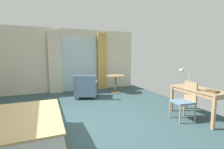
# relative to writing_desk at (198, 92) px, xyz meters

# --- Properties ---
(ground) EXTENTS (6.46, 7.69, 0.10)m
(ground) POSITION_rel_writing_desk_xyz_m (-2.56, 0.65, -0.68)
(ground) COLOR #334C51
(wall_back) EXTENTS (6.06, 0.12, 2.59)m
(wall_back) POSITION_rel_writing_desk_xyz_m (-2.56, 4.24, 0.66)
(wall_back) COLOR beige
(wall_back) RESTS_ON ground
(balcony_glass_door) EXTENTS (1.53, 0.02, 2.28)m
(balcony_glass_door) POSITION_rel_writing_desk_xyz_m (-2.05, 4.16, 0.51)
(balcony_glass_door) COLOR silver
(balcony_glass_door) RESTS_ON ground
(curtain_panel_left) EXTENTS (0.50, 0.10, 2.47)m
(curtain_panel_left) POSITION_rel_writing_desk_xyz_m (-3.03, 4.06, 0.60)
(curtain_panel_left) COLOR beige
(curtain_panel_left) RESTS_ON ground
(curtain_panel_right) EXTENTS (0.41, 0.10, 2.47)m
(curtain_panel_right) POSITION_rel_writing_desk_xyz_m (-1.06, 4.06, 0.60)
(curtain_panel_right) COLOR tan
(curtain_panel_right) RESTS_ON ground
(writing_desk) EXTENTS (0.57, 1.26, 0.73)m
(writing_desk) POSITION_rel_writing_desk_xyz_m (0.00, 0.00, 0.00)
(writing_desk) COLOR tan
(writing_desk) RESTS_ON ground
(desk_chair) EXTENTS (0.50, 0.45, 0.90)m
(desk_chair) POSITION_rel_writing_desk_xyz_m (-0.36, 0.03, -0.13)
(desk_chair) COLOR slate
(desk_chair) RESTS_ON ground
(desk_lamp) EXTENTS (0.30, 0.27, 0.53)m
(desk_lamp) POSITION_rel_writing_desk_xyz_m (-0.05, 0.45, 0.46)
(desk_lamp) COLOR #B7B2A8
(desk_lamp) RESTS_ON writing_desk
(closed_book) EXTENTS (0.23, 0.27, 0.04)m
(closed_book) POSITION_rel_writing_desk_xyz_m (-0.05, -0.37, 0.11)
(closed_book) COLOR brown
(closed_book) RESTS_ON writing_desk
(armchair_by_window) EXTENTS (0.97, 0.98, 0.84)m
(armchair_by_window) POSITION_rel_writing_desk_xyz_m (-2.09, 2.84, -0.29)
(armchair_by_window) COLOR slate
(armchair_by_window) RESTS_ON ground
(round_cafe_table) EXTENTS (0.74, 0.74, 0.71)m
(round_cafe_table) POSITION_rel_writing_desk_xyz_m (-0.79, 3.17, -0.10)
(round_cafe_table) COLOR tan
(round_cafe_table) RESTS_ON ground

